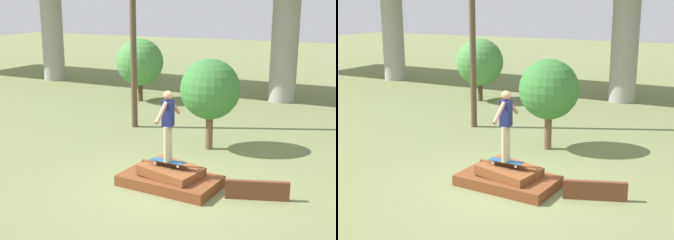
% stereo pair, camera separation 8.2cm
% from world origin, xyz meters
% --- Properties ---
extents(ground_plane, '(80.00, 80.00, 0.00)m').
position_xyz_m(ground_plane, '(0.00, 0.00, 0.00)').
color(ground_plane, olive).
extents(scrap_pile, '(2.26, 1.40, 0.53)m').
position_xyz_m(scrap_pile, '(0.01, 0.00, 0.19)').
color(scrap_pile, brown).
rests_on(scrap_pile, ground_plane).
extents(scrap_plank_loose, '(1.30, 0.55, 0.42)m').
position_xyz_m(scrap_plank_loose, '(1.98, 0.16, 0.21)').
color(scrap_plank_loose, brown).
rests_on(scrap_plank_loose, ground_plane).
extents(skateboard, '(0.81, 0.22, 0.09)m').
position_xyz_m(skateboard, '(-0.02, -0.06, 0.60)').
color(skateboard, '#23517F').
rests_on(skateboard, scrap_pile).
extents(skater, '(0.22, 1.15, 1.59)m').
position_xyz_m(skater, '(-0.02, -0.06, 1.53)').
color(skater, '#C6B78E').
rests_on(skater, skateboard).
extents(tree_behind_right, '(1.94, 1.94, 2.59)m').
position_xyz_m(tree_behind_right, '(-5.28, 7.76, 1.62)').
color(tree_behind_right, '#4C3823').
rests_on(tree_behind_right, ground_plane).
extents(tree_mid_back, '(1.67, 1.67, 2.55)m').
position_xyz_m(tree_mid_back, '(-0.25, 2.96, 1.71)').
color(tree_mid_back, brown).
rests_on(tree_mid_back, ground_plane).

